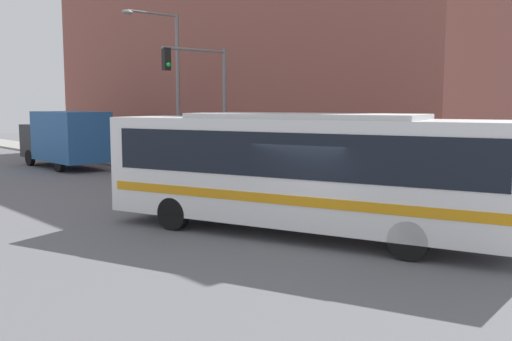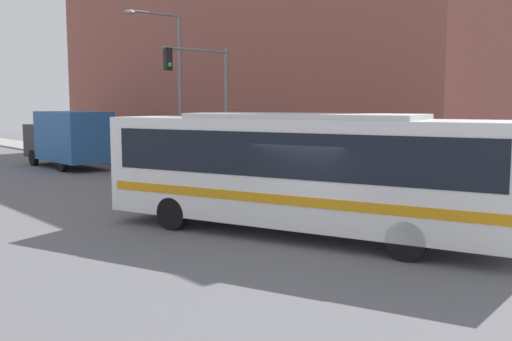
# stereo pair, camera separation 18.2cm
# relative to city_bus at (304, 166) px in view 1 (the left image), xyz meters

# --- Properties ---
(ground_plane) EXTENTS (120.00, 120.00, 0.00)m
(ground_plane) POSITION_rel_city_bus_xyz_m (-0.26, -0.70, -1.85)
(ground_plane) COLOR slate
(sidewalk) EXTENTS (3.11, 70.00, 0.12)m
(sidewalk) POSITION_rel_city_bus_xyz_m (5.79, 19.30, -1.79)
(sidewalk) COLOR gray
(sidewalk) RESTS_ON ground_plane
(building_facade) EXTENTS (6.00, 31.23, 11.56)m
(building_facade) POSITION_rel_city_bus_xyz_m (10.35, 15.91, 3.93)
(building_facade) COLOR brown
(building_facade) RESTS_ON ground_plane
(city_bus) EXTENTS (6.04, 11.32, 3.23)m
(city_bus) POSITION_rel_city_bus_xyz_m (0.00, 0.00, 0.00)
(city_bus) COLOR white
(city_bus) RESTS_ON ground_plane
(delivery_truck) EXTENTS (2.42, 6.76, 3.06)m
(delivery_truck) POSITION_rel_city_bus_xyz_m (2.05, 19.65, -0.19)
(delivery_truck) COLOR #265999
(delivery_truck) RESTS_ON ground_plane
(fire_hydrant) EXTENTS (0.24, 0.33, 0.71)m
(fire_hydrant) POSITION_rel_city_bus_xyz_m (4.84, 3.77, -1.37)
(fire_hydrant) COLOR gold
(fire_hydrant) RESTS_ON sidewalk
(traffic_light_pole) EXTENTS (3.28, 0.35, 5.74)m
(traffic_light_pole) POSITION_rel_city_bus_xyz_m (3.92, 9.49, 2.18)
(traffic_light_pole) COLOR slate
(traffic_light_pole) RESTS_ON sidewalk
(parking_meter) EXTENTS (0.14, 0.14, 1.21)m
(parking_meter) POSITION_rel_city_bus_xyz_m (4.84, 9.17, -0.90)
(parking_meter) COLOR slate
(parking_meter) RESTS_ON sidewalk
(street_lamp) EXTENTS (3.05, 0.28, 7.65)m
(street_lamp) POSITION_rel_city_bus_xyz_m (4.69, 13.25, 2.84)
(street_lamp) COLOR slate
(street_lamp) RESTS_ON sidewalk
(pedestrian_near_corner) EXTENTS (0.34, 0.34, 1.81)m
(pedestrian_near_corner) POSITION_rel_city_bus_xyz_m (6.27, 14.96, -0.80)
(pedestrian_near_corner) COLOR slate
(pedestrian_near_corner) RESTS_ON sidewalk
(pedestrian_mid_block) EXTENTS (0.34, 0.34, 1.77)m
(pedestrian_mid_block) POSITION_rel_city_bus_xyz_m (6.20, 9.95, -0.82)
(pedestrian_mid_block) COLOR #47382D
(pedestrian_mid_block) RESTS_ON sidewalk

